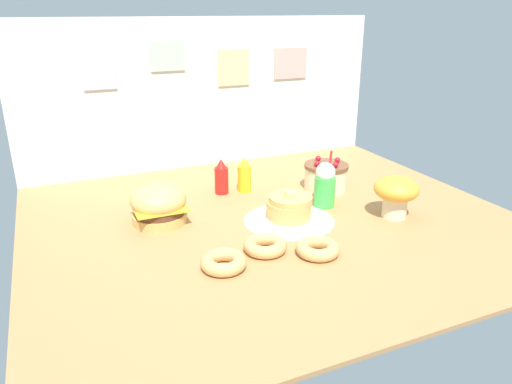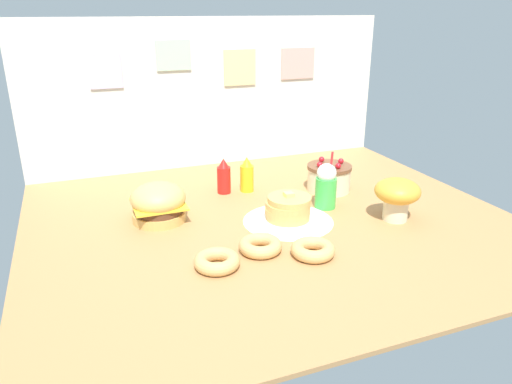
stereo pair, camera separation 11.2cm
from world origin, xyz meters
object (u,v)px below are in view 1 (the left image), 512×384
(donut_pink_glaze, at_px, (224,262))
(pancake_stack, at_px, (289,210))
(mushroom_stool, at_px, (396,192))
(ketchup_bottle, at_px, (221,178))
(cream_soda_cup, at_px, (325,185))
(donut_chocolate, at_px, (265,245))
(burger, at_px, (159,205))
(mustard_bottle, at_px, (244,176))
(donut_vanilla, at_px, (318,248))
(layer_cake, at_px, (326,176))

(donut_pink_glaze, bearing_deg, pancake_stack, 33.93)
(donut_pink_glaze, height_order, mushroom_stool, mushroom_stool)
(ketchup_bottle, bearing_deg, cream_soda_cup, -42.65)
(ketchup_bottle, relative_size, donut_pink_glaze, 1.08)
(donut_chocolate, height_order, mushroom_stool, mushroom_stool)
(burger, height_order, pancake_stack, burger)
(ketchup_bottle, xyz_separation_m, cream_soda_cup, (0.46, -0.42, 0.03))
(mushroom_stool, bearing_deg, ketchup_bottle, 135.63)
(cream_soda_cup, relative_size, mushroom_stool, 1.36)
(donut_pink_glaze, xyz_separation_m, donut_chocolate, (0.23, 0.07, 0.00))
(mustard_bottle, height_order, mushroom_stool, mushroom_stool)
(burger, distance_m, donut_pink_glaze, 0.60)
(cream_soda_cup, distance_m, donut_pink_glaze, 0.88)
(pancake_stack, height_order, mustard_bottle, mustard_bottle)
(burger, xyz_separation_m, ketchup_bottle, (0.44, 0.26, 0.00))
(cream_soda_cup, bearing_deg, donut_pink_glaze, -150.49)
(mustard_bottle, bearing_deg, donut_vanilla, -90.53)
(mushroom_stool, bearing_deg, donut_pink_glaze, -171.73)
(burger, distance_m, mushroom_stool, 1.24)
(burger, bearing_deg, layer_cake, 3.94)
(ketchup_bottle, distance_m, donut_pink_glaze, 0.90)
(donut_chocolate, bearing_deg, cream_soda_cup, 34.19)
(mustard_bottle, relative_size, donut_vanilla, 1.08)
(mustard_bottle, distance_m, donut_chocolate, 0.79)
(layer_cake, bearing_deg, mustard_bottle, 159.91)
(layer_cake, bearing_deg, burger, -176.06)
(donut_pink_glaze, relative_size, donut_chocolate, 1.00)
(pancake_stack, bearing_deg, cream_soda_cup, 20.74)
(cream_soda_cup, bearing_deg, pancake_stack, -159.26)
(layer_cake, relative_size, donut_pink_glaze, 1.34)
(burger, xyz_separation_m, donut_chocolate, (0.36, -0.52, -0.07))
(donut_vanilla, xyz_separation_m, mushroom_stool, (0.59, 0.20, 0.11))
(layer_cake, height_order, donut_pink_glaze, layer_cake)
(cream_soda_cup, distance_m, donut_chocolate, 0.65)
(donut_vanilla, height_order, mushroom_stool, mushroom_stool)
(layer_cake, relative_size, donut_vanilla, 1.34)
(pancake_stack, bearing_deg, mushroom_stool, -18.25)
(pancake_stack, height_order, mushroom_stool, mushroom_stool)
(layer_cake, bearing_deg, donut_vanilla, -123.76)
(pancake_stack, xyz_separation_m, mushroom_stool, (0.54, -0.18, 0.08))
(pancake_stack, distance_m, donut_chocolate, 0.36)
(layer_cake, relative_size, mushroom_stool, 1.13)
(burger, height_order, mushroom_stool, mushroom_stool)
(pancake_stack, distance_m, mustard_bottle, 0.51)
(ketchup_bottle, xyz_separation_m, mustard_bottle, (0.14, -0.02, 0.00))
(burger, xyz_separation_m, pancake_stack, (0.62, -0.26, -0.03))
(pancake_stack, xyz_separation_m, layer_cake, (0.42, 0.33, 0.02))
(ketchup_bottle, relative_size, mushroom_stool, 0.91)
(burger, distance_m, cream_soda_cup, 0.91)
(mushroom_stool, bearing_deg, layer_cake, 102.48)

